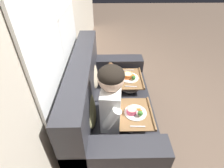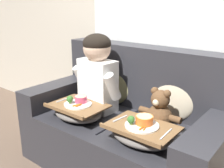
{
  "view_description": "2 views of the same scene",
  "coord_description": "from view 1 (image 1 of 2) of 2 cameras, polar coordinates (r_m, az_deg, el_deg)",
  "views": [
    {
      "loc": [
        -1.55,
        0.05,
        1.91
      ],
      "look_at": [
        -0.1,
        0.02,
        0.79
      ],
      "focal_mm": 28.0,
      "sensor_mm": 36.0,
      "label": 1
    },
    {
      "loc": [
        1.16,
        -1.61,
        1.39
      ],
      "look_at": [
        -0.08,
        -0.05,
        0.76
      ],
      "focal_mm": 42.0,
      "sensor_mm": 36.0,
      "label": 2
    }
  ],
  "objects": [
    {
      "name": "wall_back_with_window",
      "position": [
        1.73,
        -18.24,
        15.4
      ],
      "size": [
        8.0,
        0.08,
        2.6
      ],
      "color": "beige",
      "rests_on": "ground_plane"
    },
    {
      "name": "ground_plane",
      "position": [
        2.46,
        0.45,
        -13.44
      ],
      "size": [
        14.0,
        14.0,
        0.0
      ],
      "primitive_type": "plane",
      "color": "brown"
    },
    {
      "name": "throw_pillow_behind_teddy",
      "position": [
        2.25,
        -6.32,
        3.42
      ],
      "size": [
        0.39,
        0.19,
        0.41
      ],
      "color": "#C1B293",
      "rests_on": "couch"
    },
    {
      "name": "throw_pillow_behind_child",
      "position": [
        1.77,
        -7.7,
        -7.87
      ],
      "size": [
        0.41,
        0.2,
        0.43
      ],
      "color": "#898456",
      "rests_on": "couch"
    },
    {
      "name": "child_figure",
      "position": [
        1.64,
        -0.22,
        -3.49
      ],
      "size": [
        0.49,
        0.25,
        0.68
      ],
      "color": "white",
      "rests_on": "couch"
    },
    {
      "name": "couch",
      "position": [
        2.19,
        -1.42,
        -7.47
      ],
      "size": [
        1.68,
        0.9,
        1.02
      ],
      "color": "#2D2D33",
      "rests_on": "ground_plane"
    },
    {
      "name": "teddy_bear",
      "position": [
        2.27,
        -0.38,
        2.3
      ],
      "size": [
        0.35,
        0.24,
        0.33
      ],
      "color": "brown",
      "rests_on": "couch"
    },
    {
      "name": "lap_tray_teddy",
      "position": [
        2.33,
        5.63,
        0.94
      ],
      "size": [
        0.47,
        0.34,
        0.19
      ],
      "color": "slate",
      "rests_on": "teddy_bear"
    },
    {
      "name": "lap_tray_child",
      "position": [
        1.87,
        7.5,
        -10.47
      ],
      "size": [
        0.45,
        0.35,
        0.2
      ],
      "color": "slate",
      "rests_on": "child_figure"
    }
  ]
}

